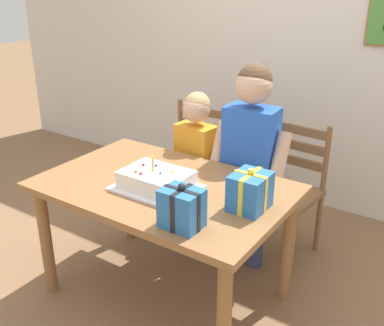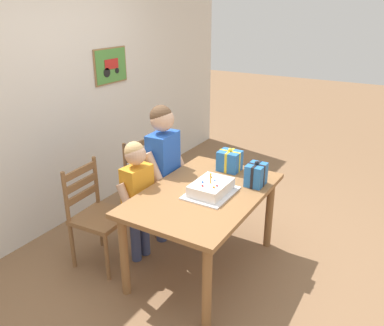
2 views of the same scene
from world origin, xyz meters
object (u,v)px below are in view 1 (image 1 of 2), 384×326
at_px(gift_box_red_large, 182,208).
at_px(child_younger, 196,157).
at_px(chair_left, 192,165).
at_px(dining_table, 164,201).
at_px(gift_box_beside_cake, 250,191).
at_px(birthday_cake, 156,181).
at_px(chair_right, 287,190).
at_px(child_older, 250,149).

bearing_deg(gift_box_red_large, child_younger, 119.79).
bearing_deg(chair_left, dining_table, -65.51).
relative_size(gift_box_red_large, gift_box_beside_cake, 1.01).
bearing_deg(birthday_cake, dining_table, 90.16).
distance_m(dining_table, gift_box_red_large, 0.50).
bearing_deg(chair_left, chair_right, -0.01).
height_order(gift_box_red_large, gift_box_beside_cake, gift_box_red_large).
xyz_separation_m(gift_box_red_large, gift_box_beside_cake, (0.18, 0.33, -0.00)).
bearing_deg(gift_box_beside_cake, dining_table, -177.89).
height_order(gift_box_beside_cake, child_younger, child_younger).
height_order(gift_box_red_large, chair_left, gift_box_red_large).
height_order(gift_box_red_large, child_older, child_older).
height_order(dining_table, gift_box_beside_cake, gift_box_beside_cake).
bearing_deg(child_younger, chair_right, 27.16).
bearing_deg(dining_table, birthday_cake, -89.84).
xyz_separation_m(chair_left, chair_right, (0.77, -0.00, 0.00)).
distance_m(birthday_cake, gift_box_beside_cake, 0.53).
distance_m(dining_table, child_younger, 0.59).
height_order(dining_table, gift_box_red_large, gift_box_red_large).
xyz_separation_m(gift_box_beside_cake, child_younger, (-0.68, 0.55, -0.15)).
distance_m(chair_right, child_younger, 0.65).
xyz_separation_m(gift_box_beside_cake, chair_left, (-0.91, 0.83, -0.37)).
relative_size(birthday_cake, gift_box_red_large, 1.97).
bearing_deg(gift_box_red_large, dining_table, 137.61).
xyz_separation_m(dining_table, child_younger, (-0.16, 0.57, 0.04)).
xyz_separation_m(gift_box_red_large, child_older, (-0.10, 0.88, -0.02)).
relative_size(dining_table, chair_right, 1.50).
bearing_deg(chair_right, birthday_cake, -113.01).
xyz_separation_m(chair_left, child_younger, (0.23, -0.28, 0.22)).
xyz_separation_m(gift_box_red_large, child_younger, (-0.50, 0.88, -0.15)).
height_order(gift_box_beside_cake, chair_right, gift_box_beside_cake).
height_order(dining_table, birthday_cake, birthday_cake).
bearing_deg(dining_table, child_older, 67.03).
bearing_deg(birthday_cake, chair_right, 66.99).
bearing_deg(child_older, chair_left, 155.74).
bearing_deg(child_older, gift_box_beside_cake, -62.99).
bearing_deg(chair_right, dining_table, -114.58).
relative_size(birthday_cake, child_older, 0.33).
bearing_deg(child_younger, birthday_cake, -75.69).
height_order(birthday_cake, gift_box_beside_cake, gift_box_beside_cake).
relative_size(dining_table, gift_box_beside_cake, 6.27).
relative_size(chair_left, chair_right, 1.00).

